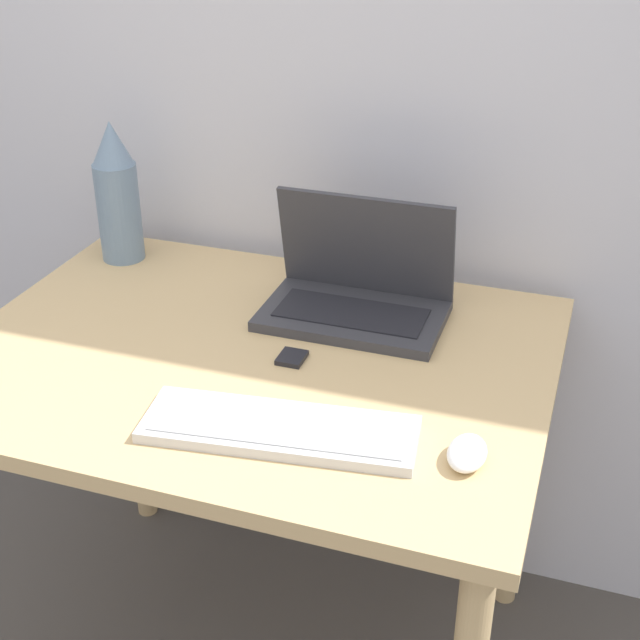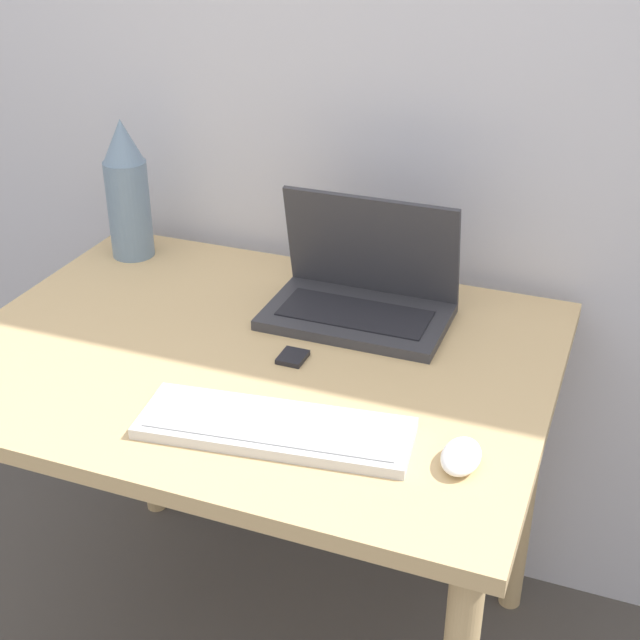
# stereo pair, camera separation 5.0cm
# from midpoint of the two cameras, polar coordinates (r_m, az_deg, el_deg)

# --- Properties ---
(wall_back) EXTENTS (6.00, 0.05, 2.50)m
(wall_back) POSITION_cam_midpoint_polar(r_m,az_deg,el_deg) (1.84, 0.07, 18.14)
(wall_back) COLOR silver
(wall_back) RESTS_ON ground_plane
(desk) EXTENTS (1.06, 0.80, 0.77)m
(desk) POSITION_cam_midpoint_polar(r_m,az_deg,el_deg) (1.65, -5.15, -5.14)
(desk) COLOR tan
(desk) RESTS_ON ground_plane
(laptop) EXTENTS (0.34, 0.22, 0.23)m
(laptop) POSITION_cam_midpoint_polar(r_m,az_deg,el_deg) (1.69, 1.56, 1.90)
(laptop) COLOR #333338
(laptop) RESTS_ON desk
(keyboard) EXTENTS (0.44, 0.19, 0.02)m
(keyboard) POSITION_cam_midpoint_polar(r_m,az_deg,el_deg) (1.38, -3.67, -6.98)
(keyboard) COLOR silver
(keyboard) RESTS_ON desk
(mouse) EXTENTS (0.06, 0.09, 0.03)m
(mouse) POSITION_cam_midpoint_polar(r_m,az_deg,el_deg) (1.33, 8.32, -8.42)
(mouse) COLOR white
(mouse) RESTS_ON desk
(vase) EXTENTS (0.09, 0.09, 0.30)m
(vase) POSITION_cam_midpoint_polar(r_m,az_deg,el_deg) (1.95, -13.60, 7.88)
(vase) COLOR slate
(vase) RESTS_ON desk
(mp3_player) EXTENTS (0.05, 0.05, 0.01)m
(mp3_player) POSITION_cam_midpoint_polar(r_m,az_deg,el_deg) (1.56, -2.74, -2.43)
(mp3_player) COLOR black
(mp3_player) RESTS_ON desk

